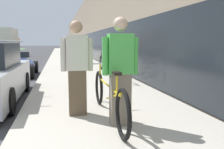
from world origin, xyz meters
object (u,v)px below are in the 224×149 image
person_rider (120,72)px  vintage_roadster_curbside (14,66)px  person_bystander (77,68)px  tandem_bicycle (108,97)px  bike_rack_hoop (121,68)px  moving_truck (5,42)px  cruiser_bike_middle (103,63)px  cruiser_bike_nearest (110,68)px

person_rider → vintage_roadster_curbside: size_ratio=0.48×
person_bystander → tandem_bicycle: bearing=-33.8°
tandem_bicycle → bike_rack_hoop: bearing=72.5°
bike_rack_hoop → moving_truck: moving_truck is taller
person_bystander → cruiser_bike_middle: size_ratio=1.06×
cruiser_bike_middle → person_bystander: bearing=-103.8°
tandem_bicycle → vintage_roadster_curbside: 8.10m
bike_rack_hoop → cruiser_bike_middle: (0.03, 3.78, -0.13)m
person_bystander → cruiser_bike_nearest: bearing=71.6°
tandem_bicycle → moving_truck: (-6.56, 25.16, 0.97)m
person_rider → vintage_roadster_curbside: person_rider is taller
person_bystander → bike_rack_hoop: size_ratio=2.13×
person_rider → person_bystander: person_rider is taller
cruiser_bike_nearest → cruiser_bike_middle: size_ratio=1.02×
person_bystander → cruiser_bike_middle: person_bystander is taller
person_bystander → cruiser_bike_nearest: size_ratio=1.04×
bike_rack_hoop → cruiser_bike_middle: bearing=89.6°
cruiser_bike_nearest → vintage_roadster_curbside: 4.54m
bike_rack_hoop → moving_truck: (-7.78, 21.27, 0.86)m
bike_rack_hoop → person_rider: bearing=-104.4°
person_rider → person_bystander: size_ratio=1.00×
person_bystander → cruiser_bike_nearest: person_bystander is taller
person_rider → cruiser_bike_nearest: (1.03, 5.83, -0.55)m
bike_rack_hoop → moving_truck: size_ratio=0.13×
cruiser_bike_nearest → cruiser_bike_middle: bearing=87.5°
person_rider → bike_rack_hoop: size_ratio=2.14×
cruiser_bike_nearest → moving_truck: moving_truck is taller
tandem_bicycle → bike_rack_hoop: 4.08m
tandem_bicycle → bike_rack_hoop: tandem_bicycle is taller
bike_rack_hoop → cruiser_bike_middle: cruiser_bike_middle is taller
person_bystander → moving_truck: moving_truck is taller
person_rider → person_bystander: 0.99m
cruiser_bike_middle → moving_truck: bearing=114.1°
vintage_roadster_curbside → moving_truck: moving_truck is taller
person_bystander → moving_truck: (-6.02, 24.80, 0.46)m
person_rider → moving_truck: bearing=104.7°
vintage_roadster_curbside → person_bystander: bearing=-72.2°
bike_rack_hoop → cruiser_bike_nearest: bearing=92.5°
moving_truck → vintage_roadster_curbside: bearing=-78.1°
person_rider → bike_rack_hoop: (1.09, 4.26, -0.39)m
person_bystander → moving_truck: bearing=103.7°
person_rider → vintage_roadster_curbside: (-2.99, 7.96, -0.58)m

